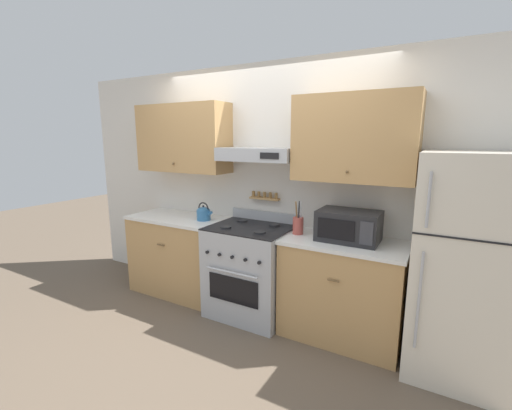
# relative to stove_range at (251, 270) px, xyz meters

# --- Properties ---
(ground_plane) EXTENTS (16.00, 16.00, 0.00)m
(ground_plane) POSITION_rel_stove_range_xyz_m (0.00, -0.27, -0.47)
(ground_plane) COLOR brown
(wall_back) EXTENTS (5.20, 0.46, 2.55)m
(wall_back) POSITION_rel_stove_range_xyz_m (-0.02, 0.30, 0.99)
(wall_back) COLOR silver
(wall_back) RESTS_ON ground_plane
(counter_left) EXTENTS (1.16, 0.61, 0.91)m
(counter_left) POSITION_rel_stove_range_xyz_m (-0.98, 0.04, -0.01)
(counter_left) COLOR tan
(counter_left) RESTS_ON ground_plane
(counter_right) EXTENTS (1.07, 0.61, 0.91)m
(counter_right) POSITION_rel_stove_range_xyz_m (0.94, 0.04, -0.01)
(counter_right) COLOR tan
(counter_right) RESTS_ON ground_plane
(stove_range) EXTENTS (0.80, 0.69, 1.03)m
(stove_range) POSITION_rel_stove_range_xyz_m (0.00, 0.00, 0.00)
(stove_range) COLOR #ADAFB5
(stove_range) RESTS_ON ground_plane
(refrigerator) EXTENTS (0.69, 0.70, 1.70)m
(refrigerator) POSITION_rel_stove_range_xyz_m (1.84, -0.01, 0.38)
(refrigerator) COLOR beige
(refrigerator) RESTS_ON ground_plane
(tea_kettle) EXTENTS (0.20, 0.15, 0.20)m
(tea_kettle) POSITION_rel_stove_range_xyz_m (-0.63, 0.06, 0.52)
(tea_kettle) COLOR teal
(tea_kettle) RESTS_ON counter_left
(microwave) EXTENTS (0.52, 0.35, 0.27)m
(microwave) POSITION_rel_stove_range_xyz_m (0.95, 0.07, 0.58)
(microwave) COLOR #232326
(microwave) RESTS_ON counter_right
(utensil_crock) EXTENTS (0.10, 0.10, 0.31)m
(utensil_crock) POSITION_rel_stove_range_xyz_m (0.49, 0.06, 0.53)
(utensil_crock) COLOR #B24C42
(utensil_crock) RESTS_ON counter_right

